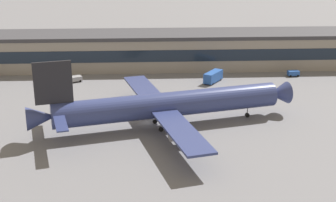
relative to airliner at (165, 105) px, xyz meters
The scene contains 6 objects.
ground_plane 7.44m from the airliner, 143.80° to the left, with size 600.00×600.00×0.00m, color slate.
terminal_building 56.74m from the airliner, 94.12° to the left, with size 199.41×18.72×12.01m.
airliner is the anchor object (origin of this frame).
baggage_tug 60.77m from the airliner, 43.68° to the left, with size 3.78×2.41×1.85m.
pushback_tractor 47.52m from the airliner, 124.71° to the left, with size 5.45×4.40×1.75m.
fuel_truck 40.43m from the airliner, 65.38° to the left, with size 7.00×8.54×3.35m.
Camera 1 is at (-0.76, -108.62, 42.49)m, focal length 50.97 mm.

